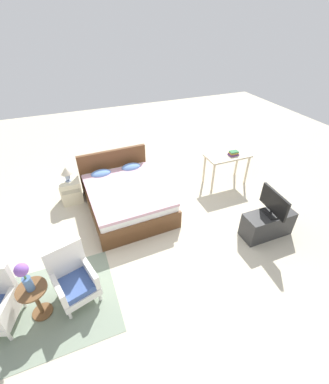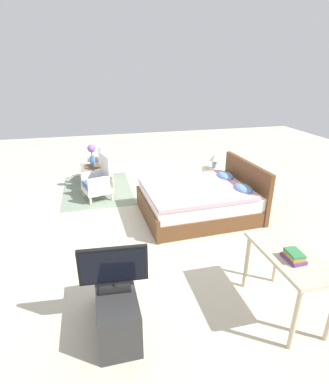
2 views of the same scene
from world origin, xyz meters
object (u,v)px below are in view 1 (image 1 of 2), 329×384
(side_table, at_px, (36,298))
(table_lamp, at_px, (66,172))
(armchair_by_window_right, at_px, (74,279))
(tv_stand, at_px, (267,224))
(flower_vase, at_px, (24,275))
(nightstand, at_px, (71,191))
(bed, at_px, (126,196))
(vanity_desk, at_px, (227,159))
(book_stack, at_px, (234,153))
(tv_flatscreen, at_px, (274,203))

(side_table, bearing_deg, table_lamp, 75.36)
(armchair_by_window_right, bearing_deg, tv_stand, 0.18)
(flower_vase, relative_size, nightstand, 0.91)
(bed, relative_size, tv_stand, 2.17)
(vanity_desk, bearing_deg, flower_vase, -155.38)
(side_table, relative_size, vanity_desk, 0.55)
(flower_vase, distance_m, book_stack, 4.76)
(side_table, xyz_separation_m, tv_flatscreen, (4.02, 0.11, 0.39))
(vanity_desk, distance_m, book_stack, 0.21)
(flower_vase, bearing_deg, tv_flatscreen, 1.63)
(bed, relative_size, table_lamp, 6.30)
(bed, xyz_separation_m, table_lamp, (-1.08, 0.70, 0.44))
(flower_vase, distance_m, vanity_desk, 4.68)
(nightstand, relative_size, tv_flatscreen, 0.76)
(nightstand, bearing_deg, tv_stand, -36.56)
(armchair_by_window_right, height_order, flower_vase, flower_vase)
(armchair_by_window_right, bearing_deg, bed, 55.21)
(flower_vase, xyz_separation_m, book_stack, (4.37, 1.90, -0.04))
(tv_flatscreen, bearing_deg, armchair_by_window_right, -179.82)
(side_table, height_order, tv_stand, side_table)
(side_table, distance_m, table_lamp, 2.70)
(table_lamp, xyz_separation_m, vanity_desk, (3.58, -0.64, -0.08))
(armchair_by_window_right, bearing_deg, flower_vase, -168.60)
(bed, bearing_deg, vanity_desk, 1.38)
(side_table, height_order, flower_vase, flower_vase)
(tv_stand, distance_m, book_stack, 1.91)
(side_table, relative_size, flower_vase, 1.20)
(tv_stand, bearing_deg, tv_flatscreen, -4.44)
(vanity_desk, height_order, book_stack, book_stack)
(armchair_by_window_right, distance_m, book_stack, 4.27)
(nightstand, bearing_deg, armchair_by_window_right, -93.79)
(armchair_by_window_right, relative_size, table_lamp, 2.79)
(vanity_desk, bearing_deg, armchair_by_window_right, -153.74)
(table_lamp, relative_size, vanity_desk, 0.32)
(book_stack, bearing_deg, flower_vase, -156.50)
(bed, distance_m, book_stack, 2.66)
(table_lamp, bearing_deg, armchair_by_window_right, -93.78)
(armchair_by_window_right, height_order, vanity_desk, armchair_by_window_right)
(table_lamp, height_order, tv_flatscreen, tv_flatscreen)
(side_table, height_order, table_lamp, table_lamp)
(book_stack, bearing_deg, armchair_by_window_right, -155.03)
(bed, height_order, book_stack, bed)
(side_table, bearing_deg, book_stack, 23.50)
(armchair_by_window_right, bearing_deg, vanity_desk, 26.26)
(bed, bearing_deg, tv_flatscreen, -38.08)
(flower_vase, relative_size, book_stack, 2.04)
(flower_vase, bearing_deg, table_lamp, 75.36)
(nightstand, distance_m, vanity_desk, 3.65)
(tv_flatscreen, bearing_deg, book_stack, 78.93)
(flower_vase, height_order, table_lamp, flower_vase)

